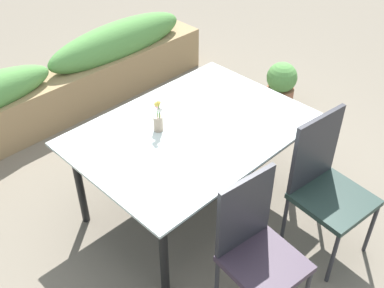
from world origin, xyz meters
TOP-DOWN VIEW (x-y plane):
  - ground_plane at (0.00, 0.00)m, footprint 12.00×12.00m
  - dining_table at (-0.09, -0.04)m, footprint 1.64×1.16m
  - chair_near_right at (0.29, -0.92)m, footprint 0.50×0.50m
  - chair_near_left at (-0.45, -0.93)m, footprint 0.47×0.47m
  - flower_vase at (-0.26, 0.11)m, footprint 0.07×0.07m
  - planter_box at (-0.18, 1.73)m, footprint 3.60×0.37m
  - potted_plant at (1.52, 0.32)m, footprint 0.30×0.30m

SIDE VIEW (x-z plane):
  - ground_plane at x=0.00m, z-range 0.00..0.00m
  - potted_plant at x=1.52m, z-range 0.01..0.53m
  - planter_box at x=-0.18m, z-range -0.02..0.76m
  - chair_near_left at x=-0.45m, z-range 0.06..1.05m
  - chair_near_right at x=0.29m, z-range 0.06..1.09m
  - dining_table at x=-0.09m, z-range 0.31..1.06m
  - flower_vase at x=-0.26m, z-range 0.72..0.97m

